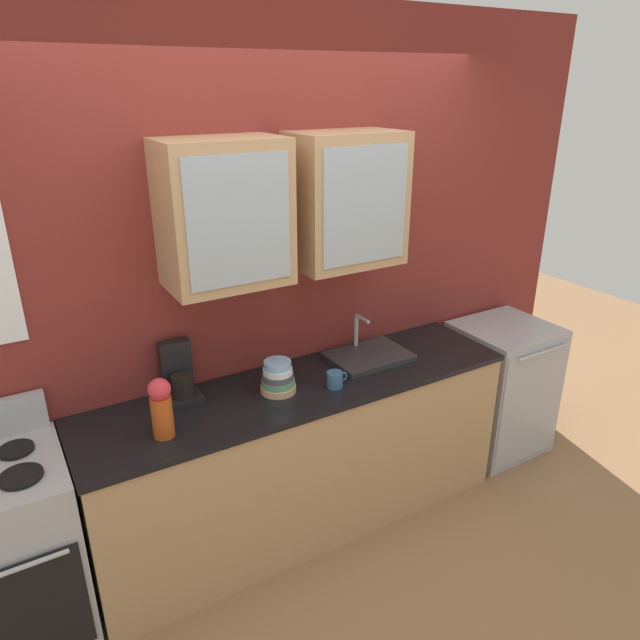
{
  "coord_description": "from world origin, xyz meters",
  "views": [
    {
      "loc": [
        -1.29,
        -2.36,
        2.36
      ],
      "look_at": [
        0.11,
        0.0,
        1.23
      ],
      "focal_mm": 32.69,
      "sensor_mm": 36.0,
      "label": 1
    }
  ],
  "objects": [
    {
      "name": "vase",
      "position": [
        -0.76,
        -0.1,
        1.04
      ],
      "size": [
        0.1,
        0.1,
        0.28
      ],
      "color": "#BF4C19",
      "rests_on": "counter"
    },
    {
      "name": "sink_faucet",
      "position": [
        0.47,
        0.08,
        0.91
      ],
      "size": [
        0.45,
        0.32,
        0.23
      ],
      "color": "#2D2D30",
      "rests_on": "counter"
    },
    {
      "name": "dishwasher",
      "position": [
        1.51,
        -0.0,
        0.45
      ],
      "size": [
        0.59,
        0.58,
        0.89
      ],
      "color": "#ADAFB5",
      "rests_on": "ground_plane"
    },
    {
      "name": "back_wall_unit",
      "position": [
        -0.01,
        0.3,
        1.45
      ],
      "size": [
        4.25,
        0.46,
        2.74
      ],
      "color": "maroon",
      "rests_on": "ground_plane"
    },
    {
      "name": "stove_range",
      "position": [
        -1.49,
        -0.0,
        0.45
      ],
      "size": [
        0.62,
        0.61,
        1.07
      ],
      "color": "#ADAFB5",
      "rests_on": "ground_plane"
    },
    {
      "name": "cup_near_sink",
      "position": [
        0.13,
        -0.11,
        0.93
      ],
      "size": [
        0.12,
        0.08,
        0.08
      ],
      "color": "#38608C",
      "rests_on": "counter"
    },
    {
      "name": "counter",
      "position": [
        0.0,
        0.0,
        0.45
      ],
      "size": [
        2.34,
        0.6,
        0.89
      ],
      "color": "tan",
      "rests_on": "ground_plane"
    },
    {
      "name": "bowl_stack",
      "position": [
        -0.14,
        0.0,
        0.97
      ],
      "size": [
        0.18,
        0.18,
        0.17
      ],
      "color": "#E0AD7F",
      "rests_on": "counter"
    },
    {
      "name": "ground_plane",
      "position": [
        0.0,
        0.0,
        0.0
      ],
      "size": [
        10.0,
        10.0,
        0.0
      ],
      "primitive_type": "plane",
      "color": "#936B47"
    },
    {
      "name": "coffee_maker",
      "position": [
        -0.59,
        0.2,
        1.0
      ],
      "size": [
        0.17,
        0.2,
        0.29
      ],
      "color": "black",
      "rests_on": "counter"
    }
  ]
}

